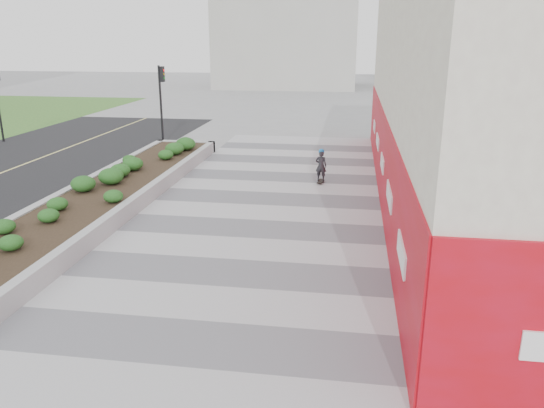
{
  "coord_description": "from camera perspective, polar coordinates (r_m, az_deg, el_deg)",
  "views": [
    {
      "loc": [
        2.86,
        -9.92,
        5.53
      ],
      "look_at": [
        0.74,
        4.1,
        1.1
      ],
      "focal_mm": 35.0,
      "sensor_mm": 36.0,
      "label": 1
    }
  ],
  "objects": [
    {
      "name": "planter",
      "position": [
        19.55,
        -17.08,
        1.42
      ],
      "size": [
        3.0,
        18.0,
        0.9
      ],
      "color": "#9E9EA0",
      "rests_on": "ground"
    },
    {
      "name": "skateboarder",
      "position": [
        21.23,
        5.3,
        4.14
      ],
      "size": [
        0.5,
        0.74,
        1.39
      ],
      "rotation": [
        0.0,
        0.0,
        -0.11
      ],
      "color": "beige",
      "rests_on": "ground"
    },
    {
      "name": "walkway",
      "position": [
        14.34,
        -3.61,
        -5.35
      ],
      "size": [
        8.0,
        36.0,
        0.01
      ],
      "primitive_type": "cube",
      "color": "#A8A8AD",
      "rests_on": "ground"
    },
    {
      "name": "manhole_cover",
      "position": [
        14.25,
        -1.64,
        -5.48
      ],
      "size": [
        0.44,
        0.44,
        0.01
      ],
      "primitive_type": "cylinder",
      "color": "#595654",
      "rests_on": "ground"
    },
    {
      "name": "traffic_signal_near",
      "position": [
        29.34,
        -11.8,
        11.59
      ],
      "size": [
        0.33,
        0.28,
        4.2
      ],
      "color": "black",
      "rests_on": "ground"
    },
    {
      "name": "ground",
      "position": [
        11.71,
        -6.74,
        -10.96
      ],
      "size": [
        160.0,
        160.0,
        0.0
      ],
      "primitive_type": "plane",
      "color": "gray",
      "rests_on": "ground"
    },
    {
      "name": "building",
      "position": [
        19.4,
        21.27,
        11.62
      ],
      "size": [
        6.04,
        24.08,
        8.0
      ],
      "color": "beige",
      "rests_on": "ground"
    }
  ]
}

